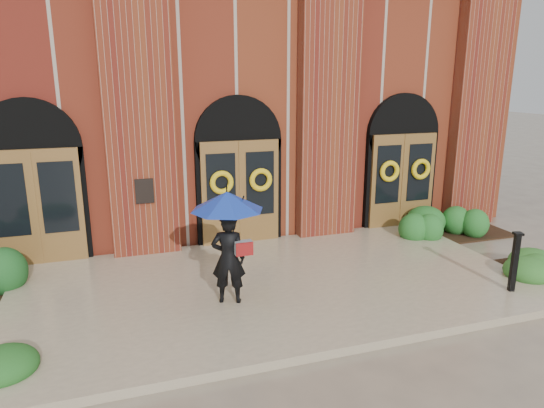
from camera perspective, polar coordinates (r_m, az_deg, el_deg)
name	(u,v)px	position (r m, az deg, el deg)	size (l,w,h in m)	color
ground	(277,291)	(9.69, 0.55, -10.25)	(90.00, 90.00, 0.00)	gray
landing	(274,285)	(9.78, 0.26, -9.50)	(10.00, 5.30, 0.15)	tan
church_building	(195,95)	(17.34, -9.09, 12.54)	(16.20, 12.53, 7.00)	maroon
man_with_umbrella	(228,226)	(8.46, -5.22, -2.59)	(1.61, 1.61, 2.04)	black
metal_post	(515,261)	(10.20, 26.65, -5.96)	(0.19, 0.19, 1.16)	black
hedge_wall_right	(455,222)	(13.75, 20.75, -2.02)	(2.83, 1.13, 0.73)	#215D22
hedge_front_right	(534,260)	(11.98, 28.48, -5.79)	(1.46, 1.25, 0.52)	#2B6123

